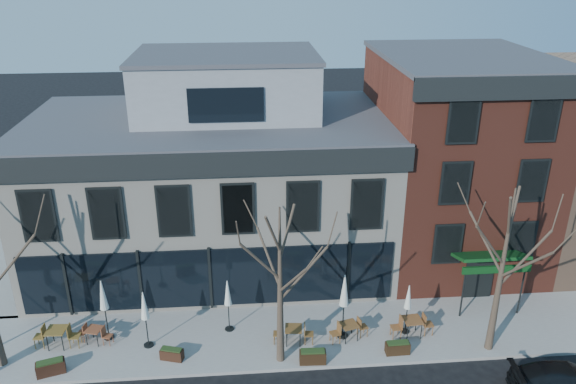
{
  "coord_description": "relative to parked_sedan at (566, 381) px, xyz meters",
  "views": [
    {
      "loc": [
        1.74,
        -22.71,
        15.88
      ],
      "look_at": [
        3.81,
        2.0,
        5.24
      ],
      "focal_mm": 35.0,
      "sensor_mm": 36.0,
      "label": 1
    }
  ],
  "objects": [
    {
      "name": "cafe_set_0",
      "position": [
        -20.39,
        4.37,
        0.07
      ],
      "size": [
        2.02,
        0.85,
        1.05
      ],
      "color": "brown",
      "rests_on": "sidewalk_front"
    },
    {
      "name": "planter_0",
      "position": [
        -20.19,
        2.64,
        -0.16
      ],
      "size": [
        1.19,
        0.75,
        0.62
      ],
      "color": "black",
      "rests_on": "sidewalk_front"
    },
    {
      "name": "sidewalk_side",
      "position": [
        -25.13,
        12.61,
        -0.54
      ],
      "size": [
        4.5,
        12.0,
        0.15
      ],
      "primitive_type": "cube",
      "color": "gray",
      "rests_on": "ground"
    },
    {
      "name": "umbrella_3",
      "position": [
        -8.02,
        4.02,
        1.76
      ],
      "size": [
        0.5,
        0.5,
        3.15
      ],
      "color": "black",
      "rests_on": "sidewalk_front"
    },
    {
      "name": "ground",
      "position": [
        -13.88,
        6.61,
        -0.62
      ],
      "size": [
        120.0,
        120.0,
        0.0
      ],
      "primitive_type": "plane",
      "color": "black",
      "rests_on": "ground"
    },
    {
      "name": "planter_1",
      "position": [
        -15.41,
        3.11,
        -0.2
      ],
      "size": [
        1.02,
        0.63,
        0.53
      ],
      "color": "black",
      "rests_on": "sidewalk_front"
    },
    {
      "name": "umbrella_1",
      "position": [
        -16.52,
        4.08,
        1.45
      ],
      "size": [
        0.44,
        0.44,
        2.72
      ],
      "color": "black",
      "rests_on": "sidewalk_front"
    },
    {
      "name": "red_brick_building",
      "position": [
        -0.88,
        11.59,
        5.02
      ],
      "size": [
        8.2,
        11.78,
        11.18
      ],
      "color": "brown",
      "rests_on": "ground"
    },
    {
      "name": "corner_building",
      "position": [
        -13.8,
        11.68,
        4.11
      ],
      "size": [
        18.39,
        10.39,
        11.1
      ],
      "color": "beige",
      "rests_on": "ground"
    },
    {
      "name": "umbrella_2",
      "position": [
        -13.04,
        4.93,
        1.35
      ],
      "size": [
        0.41,
        0.41,
        2.57
      ],
      "color": "black",
      "rests_on": "sidewalk_front"
    },
    {
      "name": "sidewalk_front",
      "position": [
        -10.63,
        4.46,
        -0.54
      ],
      "size": [
        33.5,
        4.7,
        0.15
      ],
      "primitive_type": "cube",
      "color": "gray",
      "rests_on": "ground"
    },
    {
      "name": "cafe_set_4",
      "position": [
        -7.78,
        3.82,
        0.02
      ],
      "size": [
        1.85,
        0.91,
        0.95
      ],
      "color": "brown",
      "rests_on": "sidewalk_front"
    },
    {
      "name": "cafe_set_1",
      "position": [
        -18.86,
        4.51,
        -0.03
      ],
      "size": [
        1.66,
        0.85,
        0.85
      ],
      "color": "brown",
      "rests_on": "sidewalk_front"
    },
    {
      "name": "parked_sedan",
      "position": [
        0.0,
        0.0,
        0.0
      ],
      "size": [
        4.34,
        1.96,
        1.23
      ],
      "primitive_type": "imported",
      "rotation": [
        0.0,
        0.0,
        1.51
      ],
      "color": "black",
      "rests_on": "ground"
    },
    {
      "name": "planter_2",
      "position": [
        -9.56,
        2.41,
        -0.16
      ],
      "size": [
        1.11,
        0.48,
        0.61
      ],
      "color": "black",
      "rests_on": "sidewalk_front"
    },
    {
      "name": "planter_3",
      "position": [
        -5.89,
        2.7,
        -0.18
      ],
      "size": [
        1.03,
        0.43,
        0.57
      ],
      "color": "black",
      "rests_on": "sidewalk_front"
    },
    {
      "name": "cafe_set_3",
      "position": [
        -10.24,
        3.76,
        0.02
      ],
      "size": [
        1.83,
        0.79,
        0.95
      ],
      "color": "brown",
      "rests_on": "sidewalk_front"
    },
    {
      "name": "tree_right",
      "position": [
        -1.86,
        2.71,
        3.4
      ],
      "size": [
        3.72,
        3.77,
        7.48
      ],
      "color": "#382B21",
      "rests_on": "sidewalk_front"
    },
    {
      "name": "tree_mid",
      "position": [
        -10.87,
        2.71,
        3.18
      ],
      "size": [
        3.5,
        3.55,
        7.04
      ],
      "color": "#382B21",
      "rests_on": "sidewalk_front"
    },
    {
      "name": "cafe_set_5",
      "position": [
        -4.96,
        3.83,
        0.07
      ],
      "size": [
        1.99,
        0.84,
        1.04
      ],
      "color": "brown",
      "rests_on": "sidewalk_front"
    },
    {
      "name": "umbrella_4",
      "position": [
        -5.16,
        4.09,
        1.26
      ],
      "size": [
        0.39,
        0.39,
        2.44
      ],
      "color": "black",
      "rests_on": "sidewalk_front"
    },
    {
      "name": "umbrella_0",
      "position": [
        -18.35,
        4.77,
        1.61
      ],
      "size": [
        0.47,
        0.47,
        2.94
      ],
      "color": "black",
      "rests_on": "sidewalk_front"
    }
  ]
}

